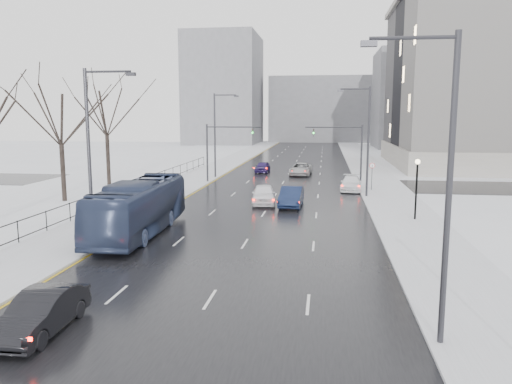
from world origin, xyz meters
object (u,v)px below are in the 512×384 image
at_px(mast_signal_left, 217,146).
at_px(sedan_right_near, 291,197).
at_px(sedan_center_far, 263,167).
at_px(streetlight_l_near, 93,149).
at_px(tree_park_d, 65,202).
at_px(streetlight_r_near, 442,176).
at_px(no_uturn_sign, 372,168).
at_px(bus, 139,207).
at_px(streetlight_l_far, 217,131).
at_px(streetlight_r_mid, 366,136).
at_px(sedan_center_near, 264,194).
at_px(mast_signal_right, 351,147).
at_px(lamppost_r_mid, 417,180).
at_px(sedan_right_far, 351,183).
at_px(sedan_left_near, 41,312).
at_px(sedan_right_cross, 301,169).
at_px(tree_park_e, 109,186).

distance_m(mast_signal_left, sedan_right_near, 16.69).
bearing_deg(sedan_center_far, streetlight_l_near, -94.71).
bearing_deg(tree_park_d, streetlight_r_near, -42.75).
bearing_deg(sedan_right_near, streetlight_l_near, -122.65).
height_order(tree_park_d, sedan_right_near, tree_park_d).
height_order(no_uturn_sign, sedan_right_near, no_uturn_sign).
relative_size(no_uturn_sign, sedan_center_far, 0.65).
bearing_deg(bus, streetlight_l_far, 90.42).
height_order(streetlight_r_mid, sedan_center_near, streetlight_r_mid).
relative_size(no_uturn_sign, sedan_right_near, 0.55).
bearing_deg(streetlight_l_far, no_uturn_sign, -24.73).
relative_size(mast_signal_right, sedan_right_near, 1.32).
bearing_deg(streetlight_r_near, sedan_center_far, 103.50).
xyz_separation_m(lamppost_r_mid, sedan_center_near, (-11.50, 5.22, -2.08)).
xyz_separation_m(no_uturn_sign, bus, (-16.20, -20.38, -0.57)).
xyz_separation_m(streetlight_r_mid, mast_signal_right, (-0.84, 8.00, -1.51)).
xyz_separation_m(mast_signal_right, sedan_center_far, (-10.83, 10.59, -3.36)).
xyz_separation_m(sedan_right_near, sedan_right_far, (5.32, 9.50, -0.09)).
relative_size(streetlight_r_near, no_uturn_sign, 3.70).
relative_size(mast_signal_right, no_uturn_sign, 2.41).
xyz_separation_m(sedan_center_near, sedan_right_near, (2.38, -0.76, -0.01)).
bearing_deg(no_uturn_sign, tree_park_d, -159.68).
xyz_separation_m(sedan_left_near, sedan_right_near, (6.92, 25.33, 0.08)).
relative_size(streetlight_l_far, sedan_center_near, 2.06).
xyz_separation_m(mast_signal_left, sedan_center_far, (3.83, 10.59, -3.36)).
relative_size(streetlight_r_mid, sedan_right_near, 2.03).
bearing_deg(no_uturn_sign, sedan_right_far, -179.03).
bearing_deg(mast_signal_left, streetlight_l_near, -91.72).
bearing_deg(sedan_left_near, streetlight_l_far, 93.32).
xyz_separation_m(streetlight_l_far, mast_signal_left, (0.84, -4.00, -1.51)).
bearing_deg(sedan_right_cross, mast_signal_right, -51.42).
relative_size(sedan_left_near, sedan_right_cross, 0.81).
bearing_deg(sedan_center_near, sedan_right_far, 42.06).
height_order(tree_park_d, lamppost_r_mid, tree_park_d).
distance_m(streetlight_l_near, mast_signal_right, 32.03).
distance_m(streetlight_r_near, sedan_right_cross, 46.97).
relative_size(tree_park_e, streetlight_r_mid, 1.35).
bearing_deg(bus, lamppost_r_mid, 17.56).
xyz_separation_m(sedan_right_near, sedan_right_cross, (-0.29, 21.79, -0.06)).
height_order(streetlight_r_mid, mast_signal_right, streetlight_r_mid).
distance_m(mast_signal_right, bus, 28.37).
xyz_separation_m(sedan_right_near, sedan_center_far, (-5.38, 24.12, -0.11)).
xyz_separation_m(streetlight_r_mid, streetlight_l_far, (-16.33, 12.00, 0.00)).
bearing_deg(streetlight_l_far, bus, -87.64).
distance_m(mast_signal_right, sedan_right_cross, 10.58).
bearing_deg(no_uturn_sign, sedan_left_near, -112.21).
height_order(streetlight_r_mid, streetlight_l_near, same).
distance_m(mast_signal_left, bus, 24.49).
xyz_separation_m(lamppost_r_mid, bus, (-18.00, -6.38, -1.21)).
bearing_deg(sedan_right_cross, sedan_center_near, -91.87).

